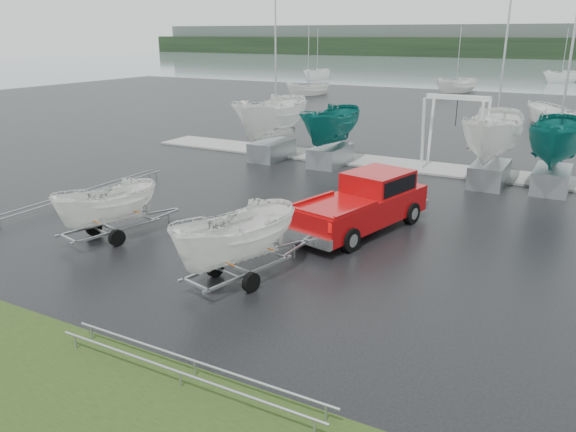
{
  "coord_description": "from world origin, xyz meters",
  "views": [
    {
      "loc": [
        10.99,
        -17.68,
        7.23
      ],
      "look_at": [
        2.1,
        -1.5,
        1.2
      ],
      "focal_mm": 35.0,
      "sensor_mm": 36.0,
      "label": 1
    }
  ],
  "objects_px": {
    "trailer_hitched": "(235,193)",
    "trailer_parked": "(104,172)",
    "boat_hoist": "(456,123)",
    "pickup_truck": "(366,201)"
  },
  "relations": [
    {
      "from": "pickup_truck",
      "to": "trailer_parked",
      "type": "bearing_deg",
      "value": -130.32
    },
    {
      "from": "pickup_truck",
      "to": "trailer_parked",
      "type": "xyz_separation_m",
      "value": [
        -7.77,
        -5.67,
        1.42
      ]
    },
    {
      "from": "pickup_truck",
      "to": "trailer_hitched",
      "type": "bearing_deg",
      "value": -90.0
    },
    {
      "from": "pickup_truck",
      "to": "trailer_parked",
      "type": "relative_size",
      "value": 1.45
    },
    {
      "from": "trailer_parked",
      "to": "boat_hoist",
      "type": "relative_size",
      "value": 1.12
    },
    {
      "from": "trailer_parked",
      "to": "boat_hoist",
      "type": "bearing_deg",
      "value": 76.98
    },
    {
      "from": "trailer_hitched",
      "to": "boat_hoist",
      "type": "relative_size",
      "value": 1.27
    },
    {
      "from": "trailer_hitched",
      "to": "trailer_parked",
      "type": "xyz_separation_m",
      "value": [
        -6.19,
        0.87,
        -0.3
      ]
    },
    {
      "from": "trailer_hitched",
      "to": "boat_hoist",
      "type": "bearing_deg",
      "value": 96.24
    },
    {
      "from": "trailer_hitched",
      "to": "boat_hoist",
      "type": "height_order",
      "value": "trailer_hitched"
    }
  ]
}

